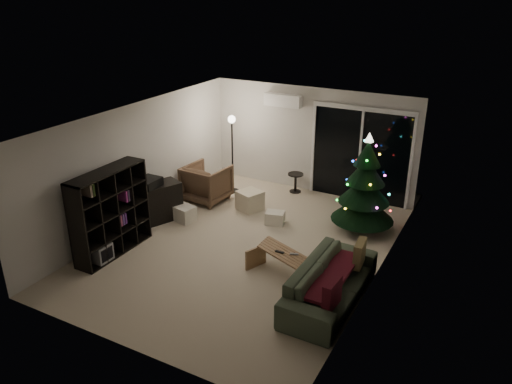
% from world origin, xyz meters
% --- Properties ---
extents(room, '(6.50, 7.51, 2.60)m').
position_xyz_m(room, '(0.46, 1.49, 1.02)').
color(room, beige).
rests_on(room, ground).
extents(bookshelf, '(1.03, 1.65, 1.62)m').
position_xyz_m(bookshelf, '(-2.25, -1.30, 0.81)').
color(bookshelf, black).
rests_on(bookshelf, floor).
extents(media_cabinet, '(0.97, 1.38, 0.81)m').
position_xyz_m(media_cabinet, '(-2.25, 0.02, 0.41)').
color(media_cabinet, black).
rests_on(media_cabinet, floor).
extents(stereo, '(0.41, 0.49, 0.17)m').
position_xyz_m(stereo, '(-2.25, 0.02, 0.90)').
color(stereo, black).
rests_on(stereo, media_cabinet).
extents(armchair, '(0.97, 1.00, 0.85)m').
position_xyz_m(armchair, '(-1.85, 1.54, 0.43)').
color(armchair, '#4A3220').
rests_on(armchair, floor).
extents(ottoman, '(0.61, 0.61, 0.43)m').
position_xyz_m(ottoman, '(-0.73, 1.57, 0.21)').
color(ottoman, '#EEE2C5').
rests_on(ottoman, floor).
extents(cardboard_box_a, '(0.52, 0.44, 0.33)m').
position_xyz_m(cardboard_box_a, '(-1.69, 0.41, 0.16)').
color(cardboard_box_a, white).
rests_on(cardboard_box_a, floor).
extents(cardboard_box_b, '(0.45, 0.38, 0.27)m').
position_xyz_m(cardboard_box_b, '(0.09, 1.17, 0.14)').
color(cardboard_box_b, white).
rests_on(cardboard_box_b, floor).
extents(side_table, '(0.47, 0.47, 0.47)m').
position_xyz_m(side_table, '(-0.25, 2.96, 0.23)').
color(side_table, black).
rests_on(side_table, floor).
extents(floor_lamp, '(0.29, 0.29, 1.81)m').
position_xyz_m(floor_lamp, '(-1.60, 2.29, 0.91)').
color(floor_lamp, black).
rests_on(floor_lamp, floor).
extents(sofa, '(0.89, 2.24, 0.65)m').
position_xyz_m(sofa, '(2.05, -0.87, 0.33)').
color(sofa, '#3C4637').
rests_on(sofa, floor).
extents(sofa_throw, '(0.70, 1.61, 0.05)m').
position_xyz_m(sofa_throw, '(1.95, -0.87, 0.47)').
color(sofa_throw, '#4E0D16').
rests_on(sofa_throw, sofa).
extents(cushion_a, '(0.17, 0.44, 0.43)m').
position_xyz_m(cushion_a, '(2.30, -0.22, 0.59)').
color(cushion_a, brown).
rests_on(cushion_a, sofa).
extents(cushion_b, '(0.16, 0.44, 0.43)m').
position_xyz_m(cushion_b, '(2.30, -1.52, 0.59)').
color(cushion_b, '#4E0D16').
rests_on(cushion_b, sofa).
extents(coffee_table, '(1.36, 0.90, 0.41)m').
position_xyz_m(coffee_table, '(1.14, -0.52, 0.20)').
color(coffee_table, '#A6784C').
rests_on(coffee_table, floor).
extents(remote_a, '(0.16, 0.05, 0.02)m').
position_xyz_m(remote_a, '(0.99, -0.52, 0.42)').
color(remote_a, black).
rests_on(remote_a, coffee_table).
extents(remote_b, '(0.16, 0.09, 0.02)m').
position_xyz_m(remote_b, '(1.24, -0.47, 0.42)').
color(remote_b, slate).
rests_on(remote_b, coffee_table).
extents(christmas_tree, '(1.33, 1.33, 2.04)m').
position_xyz_m(christmas_tree, '(1.76, 1.78, 1.02)').
color(christmas_tree, black).
rests_on(christmas_tree, floor).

